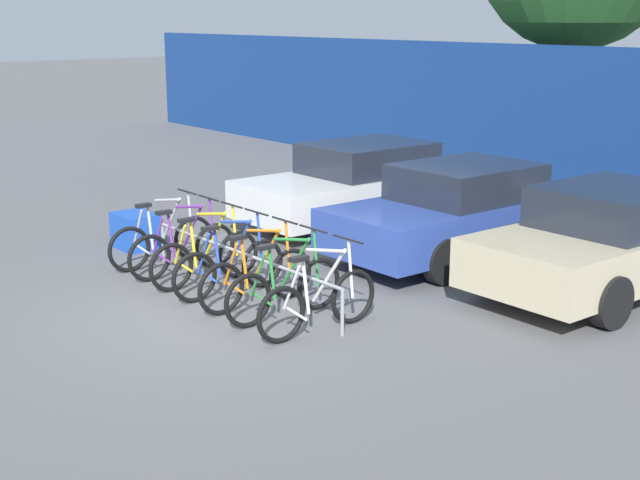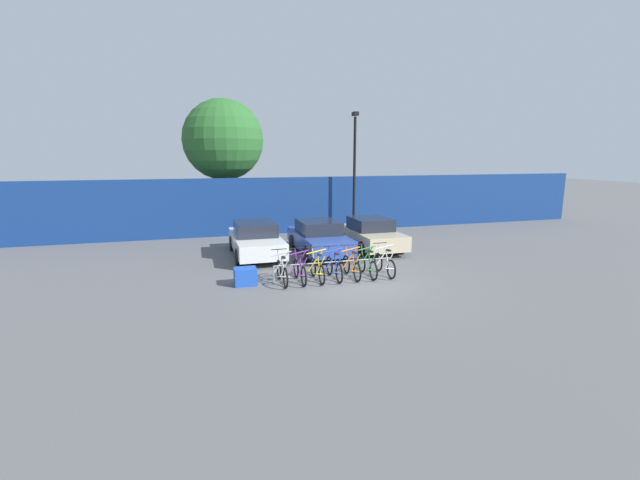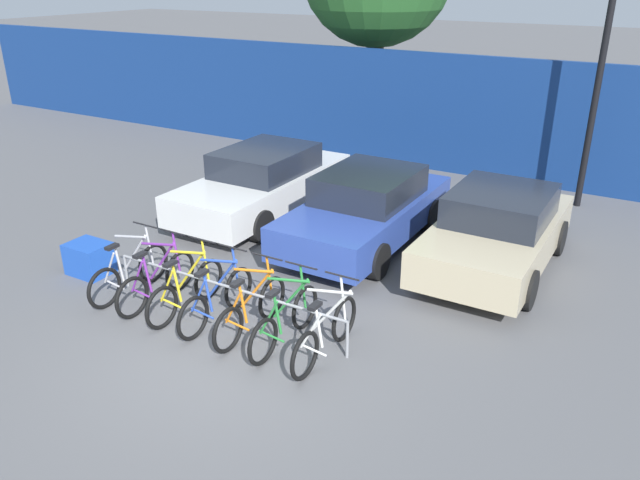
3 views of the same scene
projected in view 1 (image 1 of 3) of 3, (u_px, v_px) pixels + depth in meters
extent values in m
plane|color=#59595B|center=(220.00, 314.00, 10.87)|extent=(120.00, 120.00, 0.00)
cylinder|color=gray|center=(240.00, 252.00, 11.55)|extent=(4.12, 0.04, 0.04)
cylinder|color=gray|center=(163.00, 242.00, 13.18)|extent=(0.04, 0.04, 0.55)
cylinder|color=gray|center=(342.00, 313.00, 10.07)|extent=(0.04, 0.04, 0.55)
torus|color=black|center=(129.00, 249.00, 12.56)|extent=(0.06, 0.66, 0.66)
torus|color=black|center=(194.00, 238.00, 13.20)|extent=(0.06, 0.66, 0.66)
cylinder|color=#B7B7BC|center=(171.00, 220.00, 12.90)|extent=(0.60, 0.04, 0.76)
cylinder|color=#B7B7BC|center=(167.00, 200.00, 12.79)|extent=(0.68, 0.04, 0.16)
cylinder|color=#B7B7BC|center=(150.00, 228.00, 12.71)|extent=(0.14, 0.04, 0.63)
cylinder|color=#B7B7BC|center=(138.00, 228.00, 12.58)|extent=(0.32, 0.03, 0.58)
cylinder|color=#B7B7BC|center=(142.00, 249.00, 12.69)|extent=(0.40, 0.03, 0.08)
cylinder|color=#B7B7BC|center=(190.00, 216.00, 13.09)|extent=(0.12, 0.04, 0.69)
cylinder|color=black|center=(187.00, 192.00, 12.98)|extent=(0.52, 0.03, 0.03)
cube|color=black|center=(143.00, 205.00, 12.57)|extent=(0.10, 0.22, 0.05)
torus|color=black|center=(149.00, 258.00, 12.12)|extent=(0.06, 0.66, 0.66)
torus|color=black|center=(215.00, 246.00, 12.76)|extent=(0.06, 0.66, 0.66)
cylinder|color=#752D99|center=(192.00, 228.00, 12.46)|extent=(0.60, 0.04, 0.76)
cylinder|color=#752D99|center=(188.00, 207.00, 12.35)|extent=(0.68, 0.04, 0.16)
cylinder|color=#752D99|center=(171.00, 236.00, 12.27)|extent=(0.14, 0.04, 0.63)
cylinder|color=#752D99|center=(158.00, 236.00, 12.14)|extent=(0.32, 0.03, 0.58)
cylinder|color=#752D99|center=(162.00, 257.00, 12.25)|extent=(0.40, 0.03, 0.08)
cylinder|color=#752D99|center=(212.00, 223.00, 12.65)|extent=(0.12, 0.04, 0.69)
cylinder|color=black|center=(208.00, 198.00, 12.53)|extent=(0.52, 0.03, 0.03)
cube|color=black|center=(164.00, 212.00, 12.13)|extent=(0.10, 0.22, 0.05)
torus|color=black|center=(171.00, 267.00, 11.67)|extent=(0.06, 0.66, 0.66)
torus|color=black|center=(238.00, 254.00, 12.31)|extent=(0.06, 0.66, 0.66)
cylinder|color=yellow|center=(215.00, 236.00, 12.01)|extent=(0.60, 0.04, 0.76)
cylinder|color=yellow|center=(211.00, 214.00, 11.90)|extent=(0.68, 0.04, 0.16)
cylinder|color=yellow|center=(193.00, 244.00, 11.82)|extent=(0.14, 0.04, 0.63)
cylinder|color=yellow|center=(180.00, 245.00, 11.69)|extent=(0.32, 0.03, 0.58)
cylinder|color=yellow|center=(184.00, 267.00, 11.80)|extent=(0.40, 0.03, 0.08)
cylinder|color=yellow|center=(235.00, 230.00, 12.20)|extent=(0.12, 0.04, 0.69)
cylinder|color=black|center=(232.00, 205.00, 12.08)|extent=(0.52, 0.03, 0.03)
cube|color=black|center=(186.00, 220.00, 11.68)|extent=(0.10, 0.22, 0.05)
torus|color=black|center=(194.00, 277.00, 11.23)|extent=(0.06, 0.66, 0.66)
torus|color=black|center=(262.00, 263.00, 11.86)|extent=(0.06, 0.66, 0.66)
cylinder|color=#284CB7|center=(239.00, 244.00, 11.56)|extent=(0.60, 0.04, 0.76)
cylinder|color=#284CB7|center=(235.00, 222.00, 11.45)|extent=(0.68, 0.04, 0.16)
cylinder|color=#284CB7|center=(217.00, 253.00, 11.37)|extent=(0.14, 0.04, 0.63)
cylinder|color=#284CB7|center=(204.00, 254.00, 11.24)|extent=(0.32, 0.03, 0.58)
cylinder|color=#284CB7|center=(208.00, 276.00, 11.35)|extent=(0.40, 0.03, 0.08)
cylinder|color=#284CB7|center=(259.00, 239.00, 11.75)|extent=(0.12, 0.04, 0.69)
cylinder|color=black|center=(256.00, 212.00, 11.64)|extent=(0.52, 0.03, 0.03)
cube|color=black|center=(210.00, 228.00, 11.23)|extent=(0.10, 0.22, 0.05)
torus|color=black|center=(221.00, 289.00, 10.76)|extent=(0.06, 0.66, 0.66)
torus|color=black|center=(291.00, 274.00, 11.39)|extent=(0.06, 0.66, 0.66)
cylinder|color=orange|center=(267.00, 254.00, 11.09)|extent=(0.60, 0.04, 0.76)
cylinder|color=orange|center=(263.00, 231.00, 10.98)|extent=(0.68, 0.04, 0.16)
cylinder|color=orange|center=(244.00, 263.00, 10.90)|extent=(0.14, 0.04, 0.63)
cylinder|color=orange|center=(231.00, 264.00, 10.78)|extent=(0.32, 0.03, 0.58)
cylinder|color=orange|center=(235.00, 288.00, 10.88)|extent=(0.40, 0.03, 0.08)
cylinder|color=orange|center=(288.00, 248.00, 11.28)|extent=(0.12, 0.04, 0.69)
cylinder|color=black|center=(285.00, 220.00, 11.17)|extent=(0.52, 0.03, 0.03)
cube|color=black|center=(238.00, 238.00, 10.76)|extent=(0.10, 0.22, 0.05)
torus|color=black|center=(248.00, 301.00, 10.32)|extent=(0.06, 0.66, 0.66)
torus|color=black|center=(319.00, 284.00, 10.96)|extent=(0.06, 0.66, 0.66)
cylinder|color=#288438|center=(295.00, 264.00, 10.66)|extent=(0.60, 0.04, 0.76)
cylinder|color=#288438|center=(291.00, 240.00, 10.55)|extent=(0.68, 0.04, 0.16)
cylinder|color=#288438|center=(272.00, 274.00, 10.47)|extent=(0.14, 0.04, 0.63)
cylinder|color=#288438|center=(258.00, 275.00, 10.34)|extent=(0.32, 0.03, 0.58)
cylinder|color=#288438|center=(262.00, 299.00, 10.45)|extent=(0.40, 0.03, 0.08)
cylinder|color=#288438|center=(316.00, 257.00, 10.85)|extent=(0.12, 0.04, 0.69)
cylinder|color=black|center=(313.00, 229.00, 10.73)|extent=(0.52, 0.03, 0.03)
cube|color=black|center=(265.00, 247.00, 10.33)|extent=(0.10, 0.22, 0.05)
torus|color=black|center=(281.00, 315.00, 9.83)|extent=(0.06, 0.66, 0.66)
torus|color=black|center=(353.00, 296.00, 10.47)|extent=(0.06, 0.66, 0.66)
cylinder|color=silver|center=(329.00, 276.00, 10.17)|extent=(0.60, 0.04, 0.76)
cylinder|color=silver|center=(325.00, 251.00, 10.06)|extent=(0.68, 0.04, 0.16)
cylinder|color=silver|center=(306.00, 286.00, 9.98)|extent=(0.14, 0.04, 0.63)
cylinder|color=silver|center=(292.00, 288.00, 9.85)|extent=(0.32, 0.03, 0.58)
cylinder|color=silver|center=(296.00, 313.00, 9.96)|extent=(0.40, 0.03, 0.08)
cylinder|color=silver|center=(351.00, 269.00, 10.36)|extent=(0.12, 0.04, 0.69)
cylinder|color=black|center=(348.00, 239.00, 10.24)|extent=(0.52, 0.03, 0.03)
cube|color=black|center=(299.00, 259.00, 9.84)|extent=(0.10, 0.22, 0.05)
cube|color=silver|center=(362.00, 191.00, 15.51)|extent=(1.80, 4.49, 0.62)
cube|color=#1E232D|center=(367.00, 158.00, 15.43)|extent=(1.58, 2.06, 0.52)
cylinder|color=black|center=(383.00, 188.00, 17.00)|extent=(0.20, 0.64, 0.64)
cylinder|color=black|center=(449.00, 203.00, 15.71)|extent=(0.20, 0.64, 0.64)
cylinder|color=black|center=(273.00, 206.00, 15.42)|extent=(0.20, 0.64, 0.64)
cylinder|color=black|center=(336.00, 224.00, 14.13)|extent=(0.20, 0.64, 0.64)
cube|color=#2D479E|center=(460.00, 220.00, 13.33)|extent=(1.80, 4.27, 0.62)
cube|color=#1E232D|center=(466.00, 181.00, 13.25)|extent=(1.58, 1.97, 0.52)
cylinder|color=black|center=(472.00, 215.00, 14.78)|extent=(0.20, 0.64, 0.64)
cylinder|color=black|center=(557.00, 234.00, 13.49)|extent=(0.20, 0.64, 0.64)
cylinder|color=black|center=(360.00, 237.00, 13.28)|extent=(0.20, 0.64, 0.64)
cylinder|color=black|center=(444.00, 261.00, 11.99)|extent=(0.20, 0.64, 0.64)
cube|color=#C1B28E|center=(607.00, 250.00, 11.59)|extent=(1.80, 4.03, 0.62)
cube|color=#1E232D|center=(615.00, 207.00, 11.52)|extent=(1.58, 1.85, 0.52)
cylinder|color=black|center=(602.00, 242.00, 13.01)|extent=(0.20, 0.64, 0.64)
cylinder|color=black|center=(496.00, 270.00, 11.59)|extent=(0.20, 0.64, 0.64)
cylinder|color=black|center=(611.00, 302.00, 10.30)|extent=(0.20, 0.64, 0.64)
cube|color=blue|center=(136.00, 231.00, 13.88)|extent=(0.70, 0.56, 0.55)
cylinder|color=brown|center=(568.00, 102.00, 19.80)|extent=(0.51, 0.51, 3.29)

